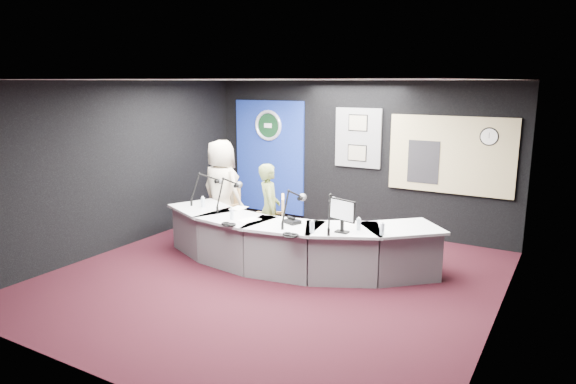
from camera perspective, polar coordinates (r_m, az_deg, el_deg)
The scene contains 33 objects.
ground at distance 7.52m, azimuth -1.76°, elevation -9.51°, with size 6.00×6.00×0.00m, color black.
ceiling at distance 6.98m, azimuth -1.91°, elevation 12.35°, with size 6.00×6.00×0.02m, color silver.
wall_back at distance 9.76m, azimuth 7.53°, elevation 3.97°, with size 6.00×0.02×2.80m, color black.
wall_front at distance 4.91m, azimuth -20.71°, elevation -4.96°, with size 6.00×0.02×2.80m, color black.
wall_left at distance 9.05m, azimuth -18.21°, elevation 2.81°, with size 0.02×6.00×2.80m, color black.
wall_right at distance 6.13m, azimuth 22.75°, elevation -1.81°, with size 0.02×6.00×2.80m, color black.
broadcast_desk at distance 7.86m, azimuth 0.03°, elevation -5.62°, with size 4.50×1.90×0.75m, color silver, non-canonical shape.
backdrop_panel at distance 10.62m, azimuth -2.08°, elevation 3.91°, with size 1.60×0.05×2.30m, color navy.
agency_seal at distance 10.51m, azimuth -2.22°, elevation 7.39°, with size 0.63×0.63×0.07m, color silver.
seal_center at distance 10.52m, azimuth -2.20°, elevation 7.39°, with size 0.48×0.48×0.01m, color black.
pinboard at distance 9.67m, azimuth 7.79°, elevation 5.97°, with size 0.90×0.04×1.10m, color slate.
framed_photo_upper at distance 9.62m, azimuth 7.77°, elevation 7.62°, with size 0.34×0.02×0.27m, color #7F745C.
framed_photo_lower at distance 9.68m, azimuth 7.68°, elevation 4.31°, with size 0.34×0.02×0.27m, color #7F745C.
booth_window_frame at distance 9.19m, azimuth 17.62°, elevation 3.93°, with size 2.12×0.06×1.32m, color tan.
booth_glow at distance 9.18m, azimuth 17.60°, elevation 3.93°, with size 2.00×0.02×1.20m, color beige.
equipment_rack at distance 9.29m, azimuth 14.81°, elevation 3.25°, with size 0.55×0.02×0.75m, color black.
wall_clock at distance 9.01m, azimuth 21.45°, elevation 5.75°, with size 0.28×0.28×0.01m, color white.
armchair_left at distance 9.28m, azimuth -7.33°, elevation -2.21°, with size 0.55×0.55×0.97m, color tan, non-canonical shape.
armchair_right at distance 8.38m, azimuth -2.07°, elevation -3.36°, with size 0.60×0.60×1.07m, color tan, non-canonical shape.
draped_jacket at distance 9.49m, azimuth -6.95°, elevation -1.05°, with size 0.50×0.10×0.70m, color slate.
person_man at distance 9.19m, azimuth -7.40°, elevation 0.23°, with size 0.87×0.57×1.78m, color beige.
person_woman at distance 8.33m, azimuth -2.09°, elevation -1.93°, with size 0.55×0.36×1.50m, color #596534.
computer_monitor at distance 7.02m, azimuth 6.07°, elevation -1.99°, with size 0.39×0.02×0.27m, color black.
desk_phone at distance 7.50m, azimuth 0.50°, elevation -3.32°, with size 0.21×0.17×0.05m, color black.
headphones_near at distance 6.90m, azimuth 0.29°, elevation -4.77°, with size 0.24×0.24×0.04m, color black.
headphones_far at distance 7.44m, azimuth -6.61°, elevation -3.58°, with size 0.19×0.19×0.03m, color black.
paper_stack at distance 8.42m, azimuth -5.50°, elevation -1.79°, with size 0.21×0.31×0.00m, color white.
notepad at distance 7.70m, azimuth -4.36°, elevation -3.11°, with size 0.23×0.32×0.00m, color white.
boom_mic_a at distance 8.81m, azimuth -9.08°, elevation 0.72°, with size 0.28×0.72×0.60m, color black, non-canonical shape.
boom_mic_b at distance 8.35m, azimuth -6.65°, elevation 0.15°, with size 0.16×0.74×0.60m, color black, non-canonical shape.
boom_mic_c at distance 7.39m, azimuth 0.54°, elevation -1.36°, with size 0.16×0.74×0.60m, color black, non-canonical shape.
boom_mic_d at distance 7.16m, azimuth 4.80°, elevation -1.84°, with size 0.33×0.70×0.60m, color black, non-canonical shape.
water_bottles at distance 7.54m, azimuth -1.15°, elevation -2.72°, with size 3.16×0.52×0.18m, color silver, non-canonical shape.
Camera 1 is at (3.70, -5.93, 2.79)m, focal length 32.00 mm.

